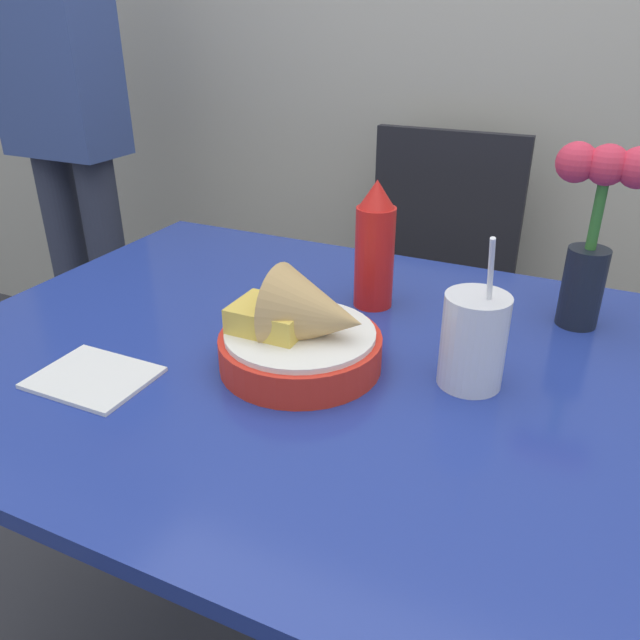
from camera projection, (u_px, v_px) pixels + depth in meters
dining_table at (332, 406)px, 0.96m from camera, size 1.20×0.88×0.74m
chair_far_window at (432, 280)px, 1.68m from camera, size 0.40×0.40×0.92m
food_basket at (305, 334)px, 0.87m from camera, size 0.23×0.23×0.15m
ketchup_bottle at (375, 247)px, 1.03m from camera, size 0.07×0.07×0.22m
drink_cup at (473, 343)px, 0.82m from camera, size 0.09×0.09×0.22m
flower_vase at (596, 223)px, 0.94m from camera, size 0.14×0.06×0.29m
napkin at (94, 378)px, 0.86m from camera, size 0.16×0.12×0.01m
person_standing at (60, 94)px, 1.70m from camera, size 0.32×0.19×1.71m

